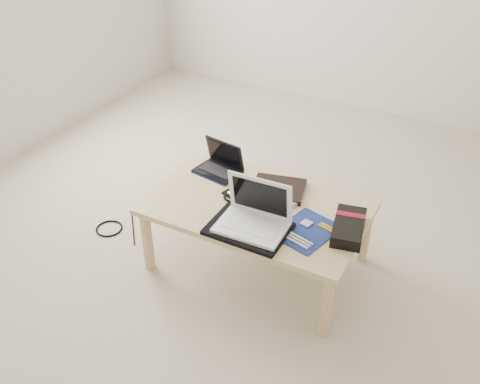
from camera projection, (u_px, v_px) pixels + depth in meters
The scene contains 13 objects.
ground at pixel (260, 236), 3.15m from camera, with size 4.00×4.00×0.00m, color #B0A58E.
coffee_table at pixel (258, 212), 2.75m from camera, with size 1.10×0.70×0.40m.
book at pixel (279, 189), 2.82m from camera, with size 0.32×0.28×0.03m.
netbook at pixel (220, 165), 2.97m from camera, with size 0.27×0.21×0.18m.
tablet at pixel (252, 195), 2.78m from camera, with size 0.30×0.26×0.01m.
remote at pixel (283, 209), 2.67m from camera, with size 0.13×0.24×0.02m.
neoprene_sleeve at pixel (249, 229), 2.54m from camera, with size 0.38×0.27×0.02m, color black.
white_laptop at pixel (254, 216), 2.52m from camera, with size 0.33×0.24×0.23m.
motherboard at pixel (307, 231), 2.54m from camera, with size 0.30×0.34×0.01m.
gpu_box at pixel (349, 227), 2.52m from camera, with size 0.19×0.30×0.06m.
cable_coil at pixel (234, 196), 2.77m from camera, with size 0.11×0.11×0.01m, color black.
floor_cable_coil at pixel (109, 228), 3.20m from camera, with size 0.16×0.16×0.01m, color black.
floor_cable_trail at pixel (133, 228), 3.20m from camera, with size 0.01×0.01×0.32m, color black.
Camera 1 is at (1.05, -2.23, 1.97)m, focal length 40.00 mm.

